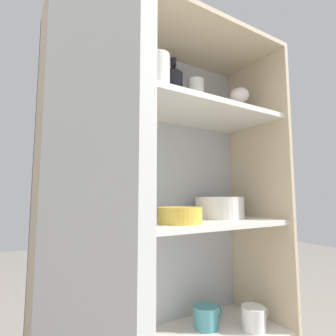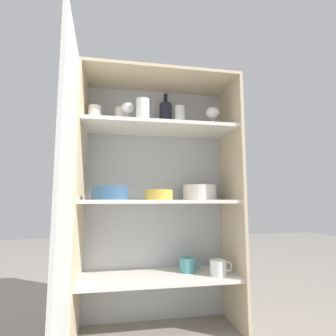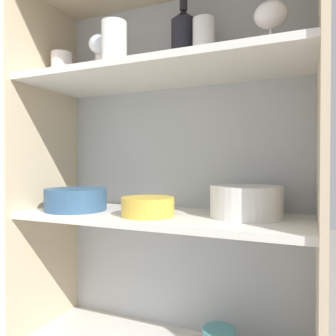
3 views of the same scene
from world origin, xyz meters
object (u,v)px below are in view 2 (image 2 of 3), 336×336
(mixing_bowl_large, at_px, (110,193))
(serving_bowl_small, at_px, (159,194))
(plate_stack_white, at_px, (200,192))
(coffee_mug_primary, at_px, (188,265))
(wine_bottle, at_px, (166,115))

(mixing_bowl_large, xyz_separation_m, serving_bowl_small, (0.27, -0.01, -0.01))
(plate_stack_white, relative_size, coffee_mug_primary, 1.52)
(plate_stack_white, distance_m, mixing_bowl_large, 0.54)
(wine_bottle, bearing_deg, plate_stack_white, -11.20)
(wine_bottle, bearing_deg, coffee_mug_primary, -15.62)
(coffee_mug_primary, bearing_deg, wine_bottle, 164.38)
(coffee_mug_primary, bearing_deg, plate_stack_white, -3.54)
(serving_bowl_small, bearing_deg, plate_stack_white, 19.29)
(mixing_bowl_large, bearing_deg, wine_bottle, 20.53)
(wine_bottle, height_order, coffee_mug_primary, wine_bottle)
(wine_bottle, bearing_deg, mixing_bowl_large, -159.47)
(plate_stack_white, relative_size, mixing_bowl_large, 1.03)
(serving_bowl_small, height_order, coffee_mug_primary, serving_bowl_small)
(plate_stack_white, bearing_deg, wine_bottle, 168.80)
(wine_bottle, bearing_deg, serving_bowl_small, -114.23)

